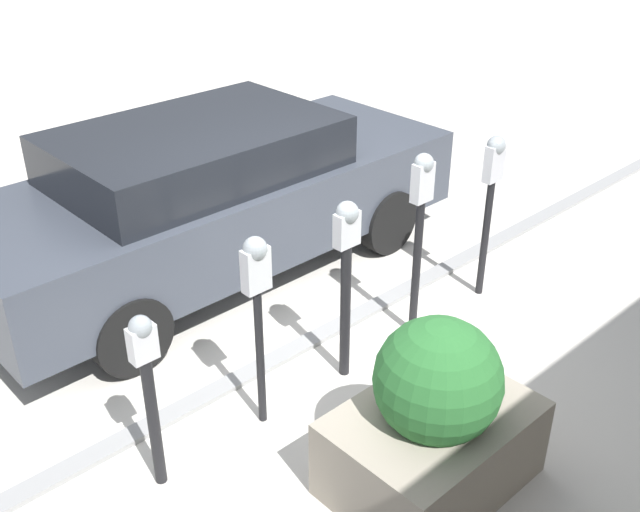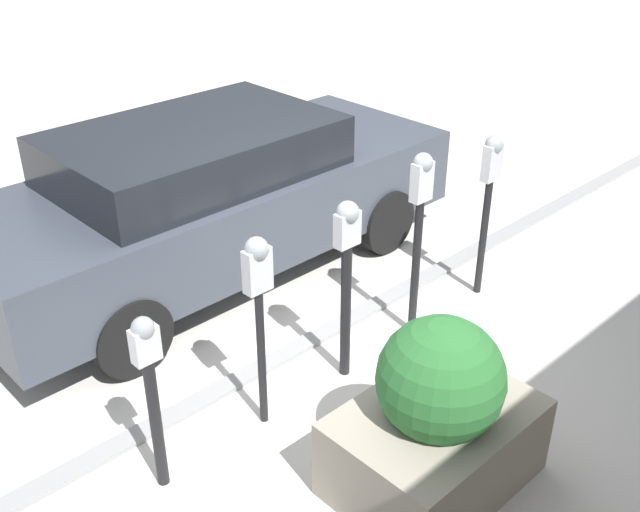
# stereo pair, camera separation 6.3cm
# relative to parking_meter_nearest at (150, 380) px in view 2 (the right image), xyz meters

# --- Properties ---
(ground_plane) EXTENTS (40.00, 40.00, 0.00)m
(ground_plane) POSITION_rel_parking_meter_nearest_xyz_m (1.65, 0.39, -0.81)
(ground_plane) COLOR beige
(curb_strip) EXTENTS (14.37, 0.16, 0.04)m
(curb_strip) POSITION_rel_parking_meter_nearest_xyz_m (1.65, 0.47, -0.79)
(curb_strip) COLOR gray
(curb_strip) RESTS_ON ground_plane
(parking_meter_nearest) EXTENTS (0.16, 0.14, 1.25)m
(parking_meter_nearest) POSITION_rel_parking_meter_nearest_xyz_m (0.00, 0.00, 0.00)
(parking_meter_nearest) COLOR black
(parking_meter_nearest) RESTS_ON ground_plane
(parking_meter_second) EXTENTS (0.19, 0.16, 1.45)m
(parking_meter_second) POSITION_rel_parking_meter_nearest_xyz_m (0.84, 0.01, 0.26)
(parking_meter_second) COLOR black
(parking_meter_second) RESTS_ON ground_plane
(parking_meter_middle) EXTENTS (0.19, 0.16, 1.45)m
(parking_meter_middle) POSITION_rel_parking_meter_nearest_xyz_m (1.64, 0.00, 0.16)
(parking_meter_middle) COLOR black
(parking_meter_middle) RESTS_ON ground_plane
(parking_meter_fourth) EXTENTS (0.18, 0.15, 1.58)m
(parking_meter_fourth) POSITION_rel_parking_meter_nearest_xyz_m (2.45, 0.02, 0.28)
(parking_meter_fourth) COLOR black
(parking_meter_fourth) RESTS_ON ground_plane
(parking_meter_farthest) EXTENTS (0.18, 0.16, 1.49)m
(parking_meter_farthest) POSITION_rel_parking_meter_nearest_xyz_m (3.36, 0.01, 0.25)
(parking_meter_farthest) COLOR black
(parking_meter_farthest) RESTS_ON ground_plane
(planter_box) EXTENTS (1.26, 0.89, 1.20)m
(planter_box) POSITION_rel_parking_meter_nearest_xyz_m (1.25, -1.17, -0.31)
(planter_box) COLOR gray
(planter_box) RESTS_ON ground_plane
(parked_car_front) EXTENTS (4.61, 1.82, 1.47)m
(parked_car_front) POSITION_rel_parking_meter_nearest_xyz_m (1.87, 1.95, -0.03)
(parked_car_front) COLOR #383D47
(parked_car_front) RESTS_ON ground_plane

